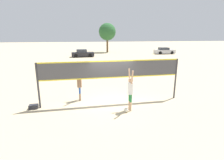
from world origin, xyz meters
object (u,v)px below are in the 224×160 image
object	(u,v)px
player_blocker	(79,83)
volleyball	(126,110)
tree_left_cluster	(107,32)
volleyball_net	(112,72)
gear_bag	(34,107)
parked_car_near	(83,54)
player_spiker	(130,89)
parked_car_mid	(164,51)

from	to	relation	value
player_blocker	volleyball	bearing A→B (deg)	45.78
player_blocker	tree_left_cluster	distance (m)	31.73
volleyball_net	gear_bag	size ratio (longest dim) A/B	17.90
parked_car_near	player_blocker	bearing A→B (deg)	-93.80
parked_car_near	gear_bag	bearing A→B (deg)	-99.83
player_spiker	tree_left_cluster	bearing A→B (deg)	-7.79
volleyball	gear_bag	xyz separation A→B (m)	(-4.82, 1.45, -0.01)
player_blocker	tree_left_cluster	size ratio (longest dim) A/B	0.31
volleyball_net	tree_left_cluster	bearing A→B (deg)	80.62
player_blocker	parked_car_near	size ratio (longest dim) A/B	0.50
gear_bag	tree_left_cluster	size ratio (longest dim) A/B	0.07
player_spiker	player_blocker	xyz separation A→B (m)	(-2.58, 2.03, -0.10)
player_spiker	volleyball	xyz separation A→B (m)	(-0.27, -0.22, -1.05)
player_spiker	volleyball_net	bearing A→B (deg)	29.80
volleyball_net	player_spiker	bearing A→B (deg)	-60.20
gear_bag	tree_left_cluster	world-z (taller)	tree_left_cluster
volleyball_net	parked_car_mid	xyz separation A→B (m)	(16.53, 25.32, -1.22)
player_blocker	volleyball_net	bearing A→B (deg)	67.60
parked_car_near	volleyball_net	bearing A→B (deg)	-89.16
volleyball	tree_left_cluster	bearing A→B (deg)	81.80
player_spiker	tree_left_cluster	distance (m)	33.24
player_spiker	parked_car_near	distance (m)	24.62
volleyball_net	gear_bag	distance (m)	4.70
player_blocker	volleyball	distance (m)	3.36
player_spiker	gear_bag	size ratio (longest dim) A/B	4.85
player_spiker	parked_car_near	bearing A→B (deg)	3.75
parked_car_mid	volleyball	bearing A→B (deg)	-117.65
player_spiker	gear_bag	distance (m)	5.34
volleyball	parked_car_mid	world-z (taller)	parked_car_mid
parked_car_mid	player_blocker	bearing A→B (deg)	-123.51
volleyball_net	tree_left_cluster	xyz separation A→B (m)	(5.20, 31.49, 2.80)
player_blocker	parked_car_near	world-z (taller)	player_blocker
parked_car_near	volleyball	bearing A→B (deg)	-88.24
player_blocker	parked_car_mid	distance (m)	30.68
gear_bag	player_spiker	bearing A→B (deg)	-13.54
parked_car_mid	player_spiker	bearing A→B (deg)	-117.43
volleyball_net	player_blocker	bearing A→B (deg)	157.60
volleyball_net	parked_car_mid	distance (m)	30.26
parked_car_near	parked_car_mid	bearing A→B (deg)	5.27
volleyball	parked_car_mid	xyz separation A→B (m)	(16.08, 26.80, 0.51)
volleyball_net	parked_car_mid	world-z (taller)	volleyball_net
parked_car_near	tree_left_cluster	distance (m)	10.97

